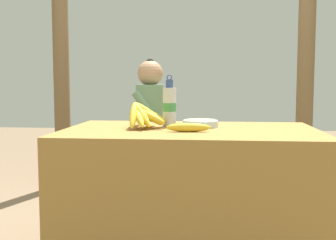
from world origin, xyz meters
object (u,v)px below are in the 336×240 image
loose_banana_front (188,127)px  banana_bunch_green (231,136)px  banana_bunch_ripe (143,114)px  seated_vendor (144,118)px  serving_bowl (200,123)px  support_post_far (307,35)px  wooden_bench (177,154)px  support_post_near (61,37)px  water_bottle (169,106)px

loose_banana_front → banana_bunch_green: loose_banana_front is taller
banana_bunch_ripe → seated_vendor: (-0.16, 1.08, -0.12)m
serving_bowl → support_post_far: support_post_far is taller
wooden_bench → banana_bunch_green: banana_bunch_green is taller
support_post_near → loose_banana_front: bearing=-53.1°
serving_bowl → support_post_near: support_post_near is taller
banana_bunch_ripe → wooden_bench: banana_bunch_ripe is taller
serving_bowl → seated_vendor: 1.10m
wooden_bench → water_bottle: bearing=-87.8°
banana_bunch_ripe → seated_vendor: size_ratio=0.31×
serving_bowl → seated_vendor: size_ratio=0.17×
serving_bowl → seated_vendor: (-0.46, 1.00, -0.07)m
loose_banana_front → wooden_bench: size_ratio=0.16×
support_post_near → support_post_far: same height
support_post_far → banana_bunch_ripe: bearing=-128.0°
support_post_far → banana_bunch_green: bearing=-151.5°
water_bottle → wooden_bench: (-0.04, 1.02, -0.44)m
banana_bunch_ripe → support_post_near: size_ratio=0.13×
serving_bowl → support_post_far: bearing=58.6°
support_post_near → banana_bunch_green: bearing=-13.0°
banana_bunch_ripe → loose_banana_front: size_ratio=1.58×
seated_vendor → wooden_bench: bearing=-177.5°
wooden_bench → banana_bunch_green: 0.45m
banana_bunch_ripe → loose_banana_front: banana_bunch_ripe is taller
banana_bunch_green → support_post_far: bearing=28.5°
water_bottle → loose_banana_front: 0.28m
banana_bunch_green → support_post_far: (0.62, 0.34, 0.81)m
banana_bunch_ripe → support_post_near: (-0.96, 1.45, 0.55)m
serving_bowl → banana_bunch_green: 1.08m
banana_bunch_ripe → support_post_far: size_ratio=0.13×
water_bottle → seated_vendor: bearing=106.5°
loose_banana_front → support_post_far: (0.89, 1.60, 0.60)m
seated_vendor → banana_bunch_green: seated_vendor is taller
support_post_far → serving_bowl: bearing=-121.4°
banana_bunch_ripe → serving_bowl: banana_bunch_ripe is taller
water_bottle → loose_banana_front: bearing=-64.4°
banana_bunch_ripe → serving_bowl: 0.31m
serving_bowl → seated_vendor: seated_vendor is taller
seated_vendor → support_post_near: (-0.79, 0.37, 0.67)m
serving_bowl → support_post_far: size_ratio=0.07×
water_bottle → banana_bunch_green: water_bottle is taller
banana_bunch_ripe → serving_bowl: (0.30, 0.08, -0.05)m
serving_bowl → water_bottle: bearing=175.7°
serving_bowl → loose_banana_front: loose_banana_front is taller
serving_bowl → loose_banana_front: size_ratio=0.88×
water_bottle → support_post_near: support_post_near is taller
water_bottle → serving_bowl: bearing=-4.3°
water_bottle → support_post_near: (-1.08, 1.36, 0.51)m
serving_bowl → banana_bunch_green: size_ratio=0.63×
water_bottle → banana_bunch_green: size_ratio=0.92×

